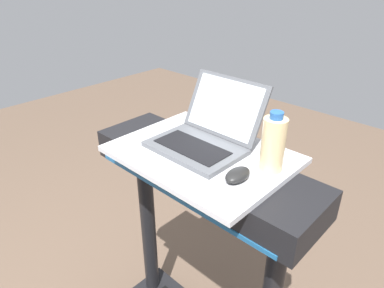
{
  "coord_description": "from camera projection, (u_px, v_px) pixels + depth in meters",
  "views": [
    {
      "loc": [
        0.71,
        -0.1,
        1.68
      ],
      "look_at": [
        0.0,
        0.65,
        1.15
      ],
      "focal_mm": 32.29,
      "sensor_mm": 36.0,
      "label": 1
    }
  ],
  "objects": [
    {
      "name": "laptop",
      "position": [
        205.0,
        134.0,
        1.24
      ],
      "size": [
        0.33,
        0.33,
        0.22
      ],
      "rotation": [
        0.0,
        0.0,
        0.0
      ],
      "color": "#515459",
      "rests_on": "desk_board"
    },
    {
      "name": "water_bottle",
      "position": [
        273.0,
        144.0,
        1.07
      ],
      "size": [
        0.08,
        0.08,
        0.2
      ],
      "color": "beige",
      "rests_on": "desk_board"
    },
    {
      "name": "desk_board",
      "position": [
        202.0,
        154.0,
        1.22
      ],
      "size": [
        0.61,
        0.46,
        0.02
      ],
      "primitive_type": "cube",
      "color": "silver",
      "rests_on": "treadmill_base"
    },
    {
      "name": "computer_mouse",
      "position": [
        238.0,
        175.0,
        1.05
      ],
      "size": [
        0.06,
        0.1,
        0.03
      ],
      "primitive_type": "ellipsoid",
      "rotation": [
        0.0,
        0.0,
        0.03
      ],
      "color": "black",
      "rests_on": "desk_board"
    }
  ]
}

